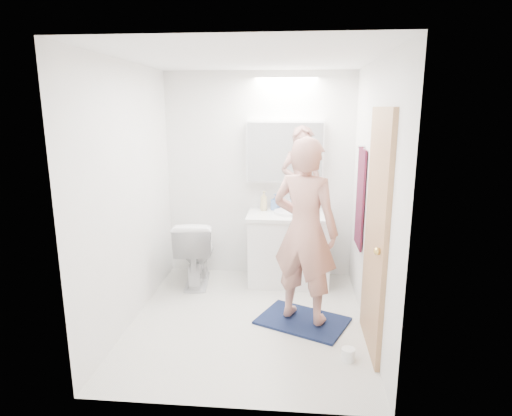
# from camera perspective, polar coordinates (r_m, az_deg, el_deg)

# --- Properties ---
(floor) EXTENTS (2.50, 2.50, 0.00)m
(floor) POSITION_cam_1_polar(r_m,az_deg,el_deg) (4.28, -1.00, -14.60)
(floor) COLOR silver
(floor) RESTS_ON ground
(ceiling) EXTENTS (2.50, 2.50, 0.00)m
(ceiling) POSITION_cam_1_polar(r_m,az_deg,el_deg) (3.80, -1.15, 19.32)
(ceiling) COLOR white
(ceiling) RESTS_ON floor
(wall_back) EXTENTS (2.50, 0.00, 2.50)m
(wall_back) POSITION_cam_1_polar(r_m,az_deg,el_deg) (5.09, 0.44, 4.23)
(wall_back) COLOR white
(wall_back) RESTS_ON floor
(wall_front) EXTENTS (2.50, 0.00, 2.50)m
(wall_front) POSITION_cam_1_polar(r_m,az_deg,el_deg) (2.66, -3.96, -4.21)
(wall_front) COLOR white
(wall_front) RESTS_ON floor
(wall_left) EXTENTS (0.00, 2.50, 2.50)m
(wall_left) POSITION_cam_1_polar(r_m,az_deg,el_deg) (4.13, -16.44, 1.56)
(wall_left) COLOR white
(wall_left) RESTS_ON floor
(wall_right) EXTENTS (0.00, 2.50, 2.50)m
(wall_right) POSITION_cam_1_polar(r_m,az_deg,el_deg) (3.90, 15.20, 0.99)
(wall_right) COLOR white
(wall_right) RESTS_ON floor
(vanity_cabinet) EXTENTS (0.90, 0.55, 0.78)m
(vanity_cabinet) POSITION_cam_1_polar(r_m,az_deg,el_deg) (4.99, 4.39, -5.58)
(vanity_cabinet) COLOR white
(vanity_cabinet) RESTS_ON floor
(countertop) EXTENTS (0.95, 0.58, 0.04)m
(countertop) POSITION_cam_1_polar(r_m,az_deg,el_deg) (4.87, 4.47, -1.02)
(countertop) COLOR white
(countertop) RESTS_ON vanity_cabinet
(sink_basin) EXTENTS (0.36, 0.36, 0.03)m
(sink_basin) POSITION_cam_1_polar(r_m,az_deg,el_deg) (4.89, 4.48, -0.53)
(sink_basin) COLOR white
(sink_basin) RESTS_ON countertop
(faucet) EXTENTS (0.02, 0.02, 0.16)m
(faucet) POSITION_cam_1_polar(r_m,az_deg,el_deg) (5.06, 4.53, 0.69)
(faucet) COLOR #BCBCC0
(faucet) RESTS_ON countertop
(medicine_cabinet) EXTENTS (0.88, 0.14, 0.70)m
(medicine_cabinet) POSITION_cam_1_polar(r_m,az_deg,el_deg) (4.96, 3.86, 7.46)
(medicine_cabinet) COLOR white
(medicine_cabinet) RESTS_ON wall_back
(mirror_panel) EXTENTS (0.84, 0.01, 0.66)m
(mirror_panel) POSITION_cam_1_polar(r_m,az_deg,el_deg) (4.89, 3.84, 7.37)
(mirror_panel) COLOR silver
(mirror_panel) RESTS_ON medicine_cabinet
(toilet) EXTENTS (0.51, 0.79, 0.77)m
(toilet) POSITION_cam_1_polar(r_m,az_deg,el_deg) (5.01, -8.00, -5.70)
(toilet) COLOR white
(toilet) RESTS_ON floor
(bath_rug) EXTENTS (0.96, 0.83, 0.02)m
(bath_rug) POSITION_cam_1_polar(r_m,az_deg,el_deg) (4.26, 6.18, -14.64)
(bath_rug) COLOR #13213C
(bath_rug) RESTS_ON floor
(person) EXTENTS (0.74, 0.63, 1.71)m
(person) POSITION_cam_1_polar(r_m,az_deg,el_deg) (3.92, 6.50, -3.07)
(person) COLOR tan
(person) RESTS_ON bath_rug
(door) EXTENTS (0.04, 0.80, 2.00)m
(door) POSITION_cam_1_polar(r_m,az_deg,el_deg) (3.62, 15.63, -3.28)
(door) COLOR #AC8156
(door) RESTS_ON wall_right
(door_knob) EXTENTS (0.06, 0.06, 0.06)m
(door_knob) POSITION_cam_1_polar(r_m,az_deg,el_deg) (3.34, 15.81, -5.55)
(door_knob) COLOR gold
(door_knob) RESTS_ON door
(towel) EXTENTS (0.02, 0.42, 1.00)m
(towel) POSITION_cam_1_polar(r_m,az_deg,el_deg) (4.45, 13.65, 1.24)
(towel) COLOR #141035
(towel) RESTS_ON wall_right
(towel_hook) EXTENTS (0.07, 0.02, 0.02)m
(towel_hook) POSITION_cam_1_polar(r_m,az_deg,el_deg) (4.38, 13.85, 7.92)
(towel_hook) COLOR silver
(towel_hook) RESTS_ON wall_right
(soap_bottle_a) EXTENTS (0.12, 0.12, 0.23)m
(soap_bottle_a) POSITION_cam_1_polar(r_m,az_deg,el_deg) (5.00, 1.05, 0.96)
(soap_bottle_a) COLOR #C6B580
(soap_bottle_a) RESTS_ON countertop
(soap_bottle_b) EXTENTS (0.12, 0.12, 0.19)m
(soap_bottle_b) POSITION_cam_1_polar(r_m,az_deg,el_deg) (5.03, 2.61, 0.81)
(soap_bottle_b) COLOR #5579B8
(soap_bottle_b) RESTS_ON countertop
(toothbrush_cup) EXTENTS (0.11, 0.11, 0.09)m
(toothbrush_cup) POSITION_cam_1_polar(r_m,az_deg,el_deg) (5.02, 6.44, 0.12)
(toothbrush_cup) COLOR #4050C1
(toothbrush_cup) RESTS_ON countertop
(toilet_paper_roll) EXTENTS (0.11, 0.11, 0.10)m
(toilet_paper_roll) POSITION_cam_1_polar(r_m,az_deg,el_deg) (3.74, 12.12, -18.44)
(toilet_paper_roll) COLOR white
(toilet_paper_roll) RESTS_ON floor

